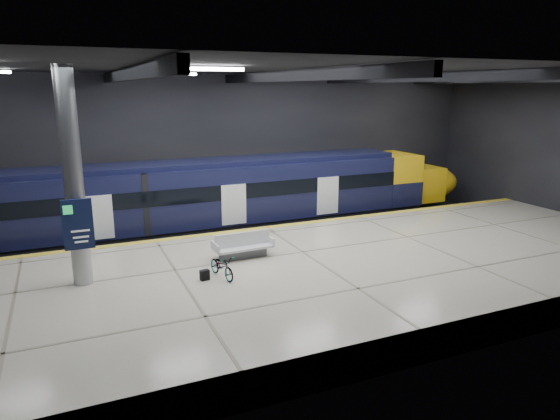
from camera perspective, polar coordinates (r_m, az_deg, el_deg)
ground at (r=20.74m, az=1.37°, el=-6.86°), size 30.00×30.00×0.00m
room_shell at (r=19.47m, az=1.46°, el=9.10°), size 30.10×16.10×8.05m
platform at (r=18.46m, az=4.69°, el=-7.75°), size 30.00×11.00×1.10m
safety_strip at (r=22.79m, az=-1.53°, el=-2.01°), size 30.00×0.40×0.01m
rails at (r=25.54m, az=-3.85°, el=-2.68°), size 30.00×1.52×0.16m
train at (r=24.39m, az=-9.03°, el=1.19°), size 29.40×2.84×3.79m
bench at (r=18.82m, az=-4.27°, el=-4.41°), size 2.25×0.99×0.98m
bicycle at (r=16.93m, az=-6.66°, el=-6.41°), size 0.81×1.57×0.79m
pannier_bag at (r=16.86m, az=-8.60°, el=-7.36°), size 0.33×0.24×0.35m
info_column at (r=16.79m, az=-22.52°, el=2.96°), size 0.90×0.78×6.90m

